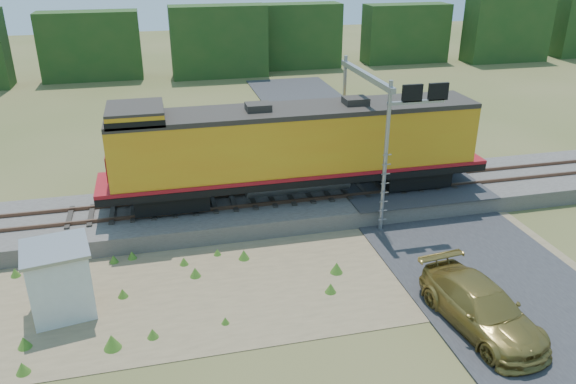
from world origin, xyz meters
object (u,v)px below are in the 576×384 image
object	(u,v)px
locomotive	(292,147)
signal_gantry	(377,107)
car	(481,308)
shed	(60,279)

from	to	relation	value
locomotive	signal_gantry	world-z (taller)	signal_gantry
signal_gantry	locomotive	bearing A→B (deg)	170.04
locomotive	signal_gantry	bearing A→B (deg)	-9.96
car	shed	bearing A→B (deg)	156.23
locomotive	shed	bearing A→B (deg)	-148.36
locomotive	shed	distance (m)	11.47
locomotive	signal_gantry	xyz separation A→B (m)	(3.73, -0.66, 1.85)
locomotive	car	xyz separation A→B (m)	(3.98, -10.08, -2.50)
locomotive	signal_gantry	distance (m)	4.21
locomotive	shed	world-z (taller)	locomotive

